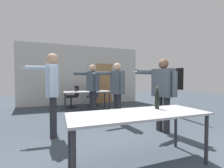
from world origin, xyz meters
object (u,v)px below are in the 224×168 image
at_px(person_near_casual, 92,85).
at_px(office_chair_far_right, 73,97).
at_px(person_far_watching, 52,86).
at_px(office_chair_far_left, 93,97).
at_px(person_right_polo, 163,88).
at_px(tv_screen, 169,86).
at_px(beer_bottle, 157,98).
at_px(person_center_tall, 117,87).
at_px(drink_cup, 76,90).

xyz_separation_m(person_near_casual, office_chair_far_right, (-0.49, 1.81, -0.59)).
xyz_separation_m(person_far_watching, office_chair_far_left, (1.64, 3.46, -0.67)).
distance_m(person_right_polo, office_chair_far_right, 4.29).
height_order(person_right_polo, office_chair_far_right, person_right_polo).
height_order(tv_screen, person_near_casual, person_near_casual).
height_order(person_near_casual, beer_bottle, person_near_casual).
distance_m(person_near_casual, office_chair_far_left, 2.07).
height_order(person_center_tall, person_near_casual, person_near_casual).
distance_m(person_center_tall, beer_bottle, 1.95).
xyz_separation_m(office_chair_far_right, drink_cup, (0.06, -0.75, 0.37)).
xyz_separation_m(tv_screen, beer_bottle, (-2.06, -2.14, -0.08)).
bearing_deg(person_far_watching, tv_screen, -74.15).
bearing_deg(person_near_casual, person_center_tall, -168.59).
height_order(person_center_tall, beer_bottle, person_center_tall).
bearing_deg(office_chair_far_right, person_center_tall, -172.31).
bearing_deg(person_center_tall, office_chair_far_right, 11.74).
distance_m(person_center_tall, person_near_casual, 1.12).
relative_size(person_far_watching, beer_bottle, 5.04).
bearing_deg(person_center_tall, person_right_polo, -153.34).
height_order(person_far_watching, beer_bottle, person_far_watching).
bearing_deg(person_right_polo, person_near_casual, 16.69).
distance_m(person_far_watching, person_near_casual, 1.95).
xyz_separation_m(tv_screen, person_far_watching, (-3.67, -0.72, 0.08)).
xyz_separation_m(person_far_watching, person_near_casual, (1.20, 1.53, -0.05)).
xyz_separation_m(person_far_watching, drink_cup, (0.77, 2.59, -0.27)).
xyz_separation_m(person_right_polo, office_chair_far_left, (-0.77, 4.01, -0.59)).
distance_m(person_far_watching, person_right_polo, 2.48).
bearing_deg(person_far_watching, person_near_casual, -33.39).
relative_size(beer_bottle, drink_cup, 3.01).
xyz_separation_m(person_right_polo, beer_bottle, (-0.80, -0.87, -0.09)).
bearing_deg(tv_screen, beer_bottle, -43.89).
bearing_deg(person_near_casual, beer_bottle, 173.43).
bearing_deg(tv_screen, person_right_polo, -44.77).
xyz_separation_m(person_right_polo, office_chair_far_right, (-1.70, 3.89, -0.57)).
bearing_deg(tv_screen, office_chair_far_right, -131.55).
height_order(person_near_casual, person_right_polo, person_near_casual).
bearing_deg(beer_bottle, drink_cup, 101.81).
distance_m(person_far_watching, office_chair_far_right, 3.48).
xyz_separation_m(tv_screen, person_right_polo, (-1.26, -1.27, 0.01)).
relative_size(tv_screen, person_near_casual, 0.92).
bearing_deg(drink_cup, person_near_casual, -67.86).
relative_size(person_right_polo, beer_bottle, 4.83).
distance_m(person_center_tall, office_chair_far_right, 3.04).
xyz_separation_m(person_near_casual, person_right_polo, (1.21, -2.08, -0.02)).
relative_size(tv_screen, office_chair_far_right, 1.67).
bearing_deg(person_right_polo, tv_screen, -58.32).
distance_m(tv_screen, beer_bottle, 2.98).
bearing_deg(office_chair_far_left, person_right_polo, 126.38).
height_order(person_near_casual, office_chair_far_left, person_near_casual).
bearing_deg(beer_bottle, office_chair_far_left, 89.63).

